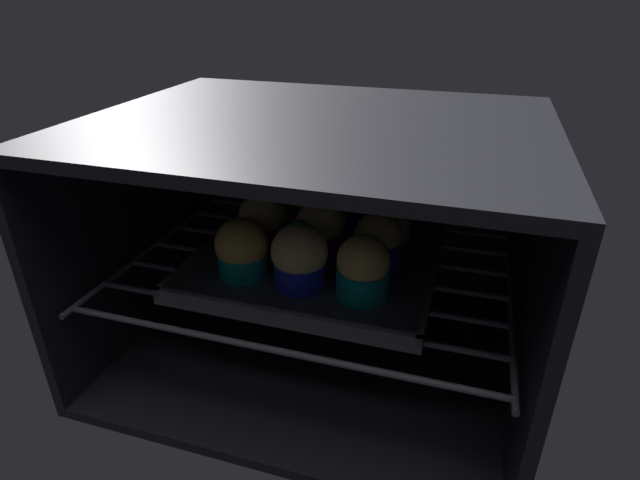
# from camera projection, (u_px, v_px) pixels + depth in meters

# --- Properties ---
(oven_cavity) EXTENTS (0.59, 0.47, 0.37)m
(oven_cavity) POSITION_uv_depth(u_px,v_px,m) (325.00, 236.00, 0.77)
(oven_cavity) COLOR black
(oven_cavity) RESTS_ON ground
(oven_rack) EXTENTS (0.55, 0.42, 0.01)m
(oven_rack) POSITION_uv_depth(u_px,v_px,m) (317.00, 269.00, 0.75)
(oven_rack) COLOR #51515B
(oven_rack) RESTS_ON oven_cavity
(baking_tray) EXTENTS (0.34, 0.34, 0.02)m
(baking_tray) POSITION_uv_depth(u_px,v_px,m) (320.00, 257.00, 0.75)
(baking_tray) COLOR #4C4C51
(baking_tray) RESTS_ON oven_rack
(muffin_row0_col0) EXTENTS (0.07, 0.07, 0.08)m
(muffin_row0_col0) POSITION_uv_depth(u_px,v_px,m) (242.00, 250.00, 0.69)
(muffin_row0_col0) COLOR #0C8C84
(muffin_row0_col0) RESTS_ON baking_tray
(muffin_row0_col1) EXTENTS (0.07, 0.07, 0.09)m
(muffin_row0_col1) POSITION_uv_depth(u_px,v_px,m) (300.00, 257.00, 0.66)
(muffin_row0_col1) COLOR #1928B7
(muffin_row0_col1) RESTS_ON baking_tray
(muffin_row0_col2) EXTENTS (0.07, 0.07, 0.08)m
(muffin_row0_col2) POSITION_uv_depth(u_px,v_px,m) (363.00, 269.00, 0.64)
(muffin_row0_col2) COLOR #0C8C84
(muffin_row0_col2) RESTS_ON baking_tray
(muffin_row1_col0) EXTENTS (0.07, 0.07, 0.09)m
(muffin_row1_col0) POSITION_uv_depth(u_px,v_px,m) (263.00, 222.00, 0.75)
(muffin_row1_col0) COLOR #7A238C
(muffin_row1_col0) RESTS_ON baking_tray
(muffin_row1_col1) EXTENTS (0.07, 0.07, 0.09)m
(muffin_row1_col1) POSITION_uv_depth(u_px,v_px,m) (320.00, 228.00, 0.74)
(muffin_row1_col1) COLOR #7A238C
(muffin_row1_col1) RESTS_ON baking_tray
(muffin_row1_col2) EXTENTS (0.07, 0.07, 0.08)m
(muffin_row1_col2) POSITION_uv_depth(u_px,v_px,m) (378.00, 241.00, 0.71)
(muffin_row1_col2) COLOR #1928B7
(muffin_row1_col2) RESTS_ON baking_tray
(muffin_row2_col0) EXTENTS (0.07, 0.07, 0.09)m
(muffin_row2_col0) POSITION_uv_depth(u_px,v_px,m) (285.00, 201.00, 0.83)
(muffin_row2_col0) COLOR silver
(muffin_row2_col0) RESTS_ON baking_tray
(muffin_row2_col1) EXTENTS (0.07, 0.07, 0.08)m
(muffin_row2_col1) POSITION_uv_depth(u_px,v_px,m) (336.00, 208.00, 0.81)
(muffin_row2_col1) COLOR #1928B7
(muffin_row2_col1) RESTS_ON baking_tray
(muffin_row2_col2) EXTENTS (0.07, 0.07, 0.08)m
(muffin_row2_col2) POSITION_uv_depth(u_px,v_px,m) (390.00, 215.00, 0.79)
(muffin_row2_col2) COLOR silver
(muffin_row2_col2) RESTS_ON baking_tray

